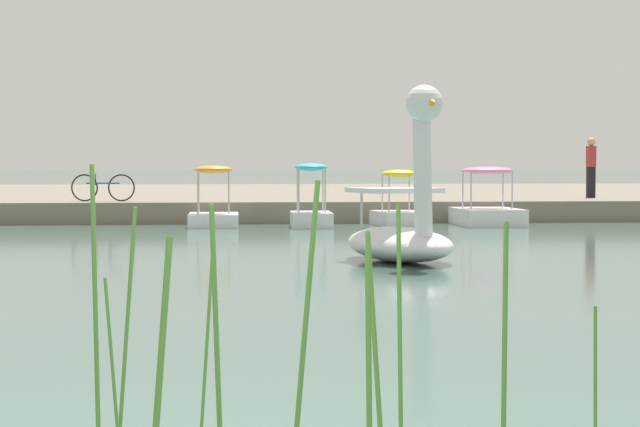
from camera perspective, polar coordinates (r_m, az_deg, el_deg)
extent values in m
cube|color=slate|center=(44.94, -5.42, 0.76)|extent=(156.91, 27.94, 0.58)
ellipsoid|color=white|center=(19.11, 3.89, -1.51)|extent=(2.08, 3.04, 0.57)
cylinder|color=white|center=(18.26, 5.02, 2.11)|extent=(0.38, 0.46, 2.09)
sphere|color=white|center=(18.23, 5.11, 5.37)|extent=(0.71, 0.71, 0.58)
cone|color=yellow|center=(18.02, 5.43, 5.41)|extent=(0.39, 0.41, 0.32)
cube|color=white|center=(19.27, 3.63, 1.14)|extent=(1.54, 1.49, 0.08)
cylinder|color=silver|center=(19.06, 2.04, 0.24)|extent=(0.04, 0.04, 0.59)
cylinder|color=silver|center=(19.51, 5.17, 0.28)|extent=(0.04, 0.04, 0.59)
cube|color=white|center=(29.70, -5.21, -0.32)|extent=(1.29, 2.05, 0.34)
ellipsoid|color=orange|center=(29.67, -5.22, 2.16)|extent=(0.98, 0.95, 0.20)
cylinder|color=#B7B7BF|center=(30.05, -5.94, 1.09)|extent=(0.04, 0.04, 1.12)
cylinder|color=#B7B7BF|center=(30.04, -4.48, 1.10)|extent=(0.04, 0.04, 1.12)
cylinder|color=#B7B7BF|center=(29.31, -5.98, 1.06)|extent=(0.04, 0.04, 1.12)
cylinder|color=#B7B7BF|center=(29.30, -4.48, 1.07)|extent=(0.04, 0.04, 1.12)
cube|color=white|center=(29.40, -0.44, -0.30)|extent=(1.06, 1.89, 0.38)
ellipsoid|color=#2DB7D1|center=(29.37, -0.44, 2.28)|extent=(0.85, 1.06, 0.20)
cylinder|color=#B7B7BF|center=(29.77, -1.11, 1.19)|extent=(0.04, 0.04, 1.13)
cylinder|color=#B7B7BF|center=(29.81, 0.15, 1.19)|extent=(0.04, 0.04, 1.13)
cylinder|color=#B7B7BF|center=(28.94, -1.04, 1.16)|extent=(0.04, 0.04, 1.13)
cylinder|color=#B7B7BF|center=(28.98, 0.26, 1.16)|extent=(0.04, 0.04, 1.13)
cube|color=white|center=(30.14, 3.89, -0.25)|extent=(1.31, 1.96, 0.38)
ellipsoid|color=yellow|center=(30.11, 3.89, 1.96)|extent=(0.99, 0.93, 0.20)
cylinder|color=#B7B7BF|center=(30.35, 3.06, 1.05)|extent=(0.04, 0.04, 0.97)
cylinder|color=#B7B7BF|center=(30.54, 4.38, 1.05)|extent=(0.04, 0.04, 0.97)
cylinder|color=#B7B7BF|center=(29.70, 3.39, 1.02)|extent=(0.04, 0.04, 0.97)
cylinder|color=#B7B7BF|center=(29.89, 4.73, 1.02)|extent=(0.04, 0.04, 0.97)
cube|color=white|center=(30.49, 8.16, -0.17)|extent=(1.55, 2.41, 0.45)
ellipsoid|color=pink|center=(30.46, 8.17, 2.09)|extent=(1.36, 1.13, 0.20)
cylinder|color=#B7B7BF|center=(30.77, 6.99, 1.19)|extent=(0.04, 0.04, 0.98)
cylinder|color=#B7B7BF|center=(31.04, 8.92, 1.19)|extent=(0.04, 0.04, 0.98)
cylinder|color=#B7B7BF|center=(29.90, 7.39, 1.15)|extent=(0.04, 0.04, 0.98)
cylinder|color=#B7B7BF|center=(30.18, 9.37, 1.15)|extent=(0.04, 0.04, 0.98)
cube|color=black|center=(36.23, 13.09, 1.50)|extent=(0.24, 0.25, 0.93)
cube|color=#A53333|center=(36.23, 13.10, 2.73)|extent=(0.26, 0.28, 0.63)
sphere|color=tan|center=(36.24, 13.11, 3.43)|extent=(0.25, 0.25, 0.25)
torus|color=black|center=(32.18, -9.67, 1.25)|extent=(0.74, 0.14, 0.74)
torus|color=black|center=(32.40, -11.43, 1.24)|extent=(0.74, 0.14, 0.74)
cube|color=#1E59A5|center=(32.28, -10.55, 1.46)|extent=(0.91, 0.16, 0.04)
cylinder|color=#1E59A5|center=(32.33, -10.91, 1.65)|extent=(0.03, 0.03, 0.32)
cylinder|color=#568E38|center=(6.72, -5.55, -6.40)|extent=(0.09, 0.03, 1.13)
cylinder|color=#568E38|center=(6.16, -5.08, -5.98)|extent=(0.07, 0.08, 1.39)
cylinder|color=#568E38|center=(6.82, 3.91, -5.25)|extent=(0.03, 0.15, 1.37)
cylinder|color=#568E38|center=(6.06, 2.40, -7.29)|extent=(0.03, 0.13, 1.14)
cylinder|color=#568E38|center=(5.99, -0.73, -5.60)|extent=(0.16, 0.05, 1.51)
cylinder|color=#568E38|center=(6.49, -10.10, -7.41)|extent=(0.09, 0.05, 0.98)
cylinder|color=#568E38|center=(6.90, 2.66, -5.86)|extent=(0.09, 0.17, 1.20)
cylinder|color=#568E38|center=(6.03, -10.90, -5.22)|extent=(0.05, 0.04, 1.60)
cylinder|color=#568E38|center=(6.76, 9.01, -5.76)|extent=(0.04, 0.04, 1.27)
cylinder|color=#568E38|center=(6.42, 13.30, -8.19)|extent=(0.04, 0.10, 0.84)
cylinder|color=#568E38|center=(5.93, -7.78, -7.09)|extent=(0.13, 0.10, 1.23)
cylinder|color=#568E38|center=(6.81, -9.40, -5.35)|extent=(0.13, 0.12, 1.35)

